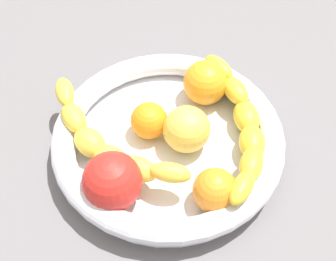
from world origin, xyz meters
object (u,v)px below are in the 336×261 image
at_px(orange_mid_right, 205,82).
at_px(apple_yellow, 187,129).
at_px(banana_draped_left, 243,126).
at_px(fruit_bowl, 168,140).
at_px(orange_front, 215,190).
at_px(orange_mid_left, 150,119).
at_px(banana_draped_right, 105,143).
at_px(tomato_red, 114,182).

bearing_deg(orange_mid_right, apple_yellow, 110.31).
bearing_deg(apple_yellow, banana_draped_left, -136.80).
distance_m(banana_draped_left, orange_mid_right, 0.09).
bearing_deg(fruit_bowl, orange_front, 161.18).
bearing_deg(fruit_bowl, banana_draped_left, -137.39).
bearing_deg(apple_yellow, orange_front, 148.41).
height_order(orange_mid_left, apple_yellow, apple_yellow).
height_order(banana_draped_right, orange_mid_right, orange_mid_right).
bearing_deg(orange_mid_left, orange_mid_right, -101.82).
relative_size(fruit_bowl, banana_draped_left, 1.61).
relative_size(fruit_bowl, orange_mid_left, 6.14).
xyz_separation_m(orange_mid_left, apple_yellow, (-0.05, -0.01, 0.01)).
bearing_deg(apple_yellow, orange_mid_left, 14.76).
height_order(banana_draped_left, apple_yellow, apple_yellow).
relative_size(banana_draped_right, orange_front, 4.55).
xyz_separation_m(fruit_bowl, banana_draped_right, (0.05, 0.07, 0.02)).
xyz_separation_m(banana_draped_left, banana_draped_right, (0.12, 0.14, 0.00)).
bearing_deg(banana_draped_right, apple_yellow, -128.71).
distance_m(banana_draped_right, apple_yellow, 0.11).
height_order(fruit_bowl, tomato_red, tomato_red).
bearing_deg(tomato_red, banana_draped_left, -112.11).
distance_m(fruit_bowl, tomato_red, 0.11).
bearing_deg(banana_draped_left, banana_draped_right, 47.99).
distance_m(banana_draped_left, orange_front, 0.10).
height_order(orange_mid_right, tomato_red, tomato_red).
xyz_separation_m(banana_draped_left, orange_front, (-0.03, 0.10, -0.00)).
height_order(orange_front, apple_yellow, apple_yellow).
bearing_deg(orange_mid_right, banana_draped_right, 77.76).
relative_size(banana_draped_right, orange_mid_right, 3.91).
bearing_deg(banana_draped_right, orange_mid_left, -102.82).
relative_size(orange_mid_right, tomato_red, 0.88).
relative_size(orange_mid_left, tomato_red, 0.69).
bearing_deg(banana_draped_right, fruit_bowl, -125.67).
bearing_deg(fruit_bowl, orange_mid_right, -82.88).
bearing_deg(orange_front, apple_yellow, -31.59).
bearing_deg(tomato_red, fruit_bowl, -88.56).
xyz_separation_m(banana_draped_right, orange_mid_right, (-0.04, -0.17, 0.00)).
bearing_deg(orange_front, fruit_bowl, -18.82).
xyz_separation_m(orange_mid_left, tomato_red, (-0.04, 0.11, 0.01)).
relative_size(banana_draped_right, apple_yellow, 3.96).
xyz_separation_m(tomato_red, apple_yellow, (-0.02, -0.12, -0.00)).
distance_m(fruit_bowl, orange_front, 0.11).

